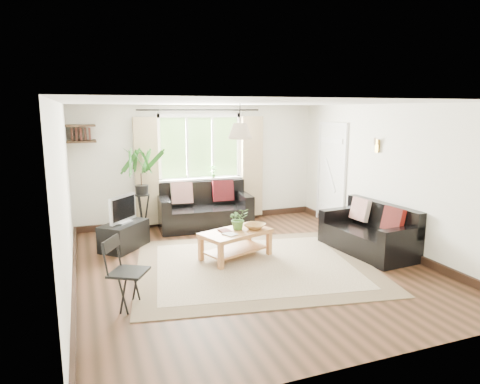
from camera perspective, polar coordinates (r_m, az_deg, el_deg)
name	(u,v)px	position (r m, az deg, el deg)	size (l,w,h in m)	color
floor	(249,265)	(6.56, 1.25, -9.68)	(5.50, 5.50, 0.00)	black
ceiling	(250,103)	(6.14, 1.34, 11.79)	(5.50, 5.50, 0.00)	white
wall_back	(200,164)	(8.82, -5.38, 3.68)	(5.00, 0.02, 2.40)	white
wall_front	(367,240)	(3.89, 16.63, -6.10)	(5.00, 0.02, 2.40)	white
wall_left	(65,199)	(5.81, -22.27, -0.90)	(0.02, 5.50, 2.40)	white
wall_right	(389,177)	(7.52, 19.27, 1.85)	(0.02, 5.50, 2.40)	white
rug	(254,265)	(6.52, 1.89, -9.70)	(3.45, 2.96, 0.02)	beige
window	(200,148)	(8.74, -5.36, 5.92)	(2.50, 0.16, 2.16)	white
door	(331,175)	(8.89, 12.06, 2.24)	(0.06, 0.96, 2.06)	silver
corner_shelf	(81,133)	(8.20, -20.46, 7.34)	(0.50, 0.50, 0.34)	black
pendant_lamp	(240,127)	(6.51, 0.00, 8.67)	(0.36, 0.36, 0.54)	beige
wall_sconce	(376,144)	(7.65, 17.69, 6.17)	(0.12, 0.12, 0.28)	beige
sofa_back	(205,207)	(8.46, -4.72, -1.99)	(1.78, 0.89, 0.84)	black
sofa_right	(368,230)	(7.32, 16.66, -4.83)	(0.80, 1.61, 0.76)	black
coffee_table	(236,245)	(6.76, -0.58, -7.03)	(1.09, 0.59, 0.44)	olive
table_plant	(238,219)	(6.75, -0.22, -3.58)	(0.31, 0.27, 0.34)	#3E6B2B
bowl	(255,226)	(6.81, 1.99, -4.59)	(0.32, 0.32, 0.08)	olive
book_a	(226,235)	(6.45, -1.90, -5.78)	(0.16, 0.21, 0.02)	silver
book_b	(220,231)	(6.65, -2.68, -5.26)	(0.16, 0.22, 0.02)	#5A2B24
tv_stand	(124,236)	(7.48, -15.20, -5.63)	(0.83, 0.47, 0.45)	black
tv	(123,208)	(7.36, -15.38, -2.14)	(0.64, 0.21, 0.49)	#A5A5AA
palm_stand	(142,191)	(8.18, -12.95, 0.14)	(0.63, 0.63, 1.63)	black
folding_chair	(129,273)	(5.26, -14.60, -10.46)	(0.44, 0.44, 0.85)	black
sill_plant	(213,171)	(8.79, -3.59, 2.79)	(0.14, 0.10, 0.27)	#2D6023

